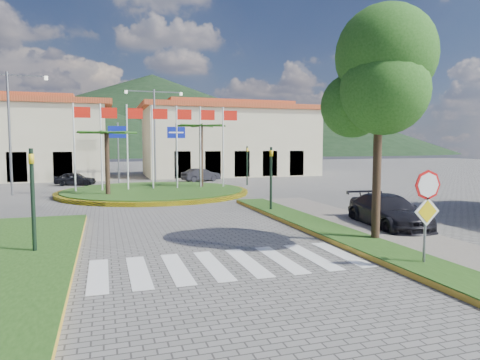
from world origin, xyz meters
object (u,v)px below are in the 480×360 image
object	(u,v)px
deciduous_tree	(379,88)
stop_sign	(427,202)
roundabout_island	(154,191)
white_van	(74,175)
car_dark_a	(75,179)
car_side_right	(388,212)
car_dark_b	(201,175)

from	to	relation	value
deciduous_tree	stop_sign	bearing A→B (deg)	-101.18
roundabout_island	white_van	world-z (taller)	roundabout_island
roundabout_island	car_dark_a	distance (m)	9.69
roundabout_island	car_side_right	distance (m)	16.78
car_dark_b	car_side_right	bearing A→B (deg)	168.09
stop_sign	car_side_right	distance (m)	5.78
deciduous_tree	car_side_right	size ratio (longest dim) A/B	1.49
car_dark_a	car_side_right	bearing A→B (deg)	-135.81
roundabout_island	car_side_right	world-z (taller)	roundabout_island
deciduous_tree	car_dark_b	world-z (taller)	deciduous_tree
stop_sign	deciduous_tree	size ratio (longest dim) A/B	0.39
stop_sign	white_van	xyz separation A→B (m)	(-10.73, 32.70, -1.24)
deciduous_tree	car_dark_b	distance (m)	26.13
white_van	car_dark_a	distance (m)	4.68
roundabout_island	car_dark_a	size ratio (longest dim) A/B	3.98
white_van	car_dark_b	distance (m)	11.69
white_van	deciduous_tree	bearing A→B (deg)	-162.71
roundabout_island	car_side_right	xyz separation A→B (m)	(7.50, -15.00, 0.49)
car_dark_a	car_dark_b	bearing A→B (deg)	-71.32
stop_sign	white_van	size ratio (longest dim) A/B	0.67
white_van	roundabout_island	bearing A→B (deg)	-158.87
car_dark_a	car_side_right	xyz separation A→B (m)	(12.96, -23.00, 0.12)
car_dark_a	car_dark_b	size ratio (longest dim) A/B	0.91
roundabout_island	deciduous_tree	distance (m)	18.55
white_van	car_dark_a	bearing A→B (deg)	-179.00
roundabout_island	stop_sign	size ratio (longest dim) A/B	4.79
car_dark_b	car_side_right	world-z (taller)	car_side_right
roundabout_island	stop_sign	distance (m)	20.69
car_dark_a	deciduous_tree	bearing A→B (deg)	-141.54
deciduous_tree	white_van	xyz separation A→B (m)	(-11.33, 29.66, -4.63)
stop_sign	car_dark_a	bearing A→B (deg)	110.27
stop_sign	white_van	world-z (taller)	stop_sign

